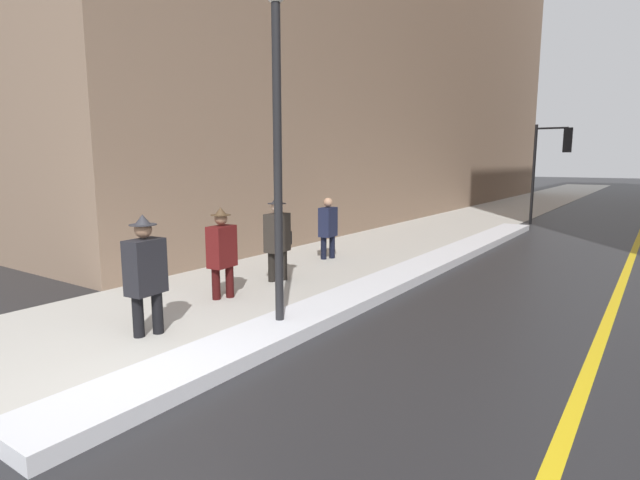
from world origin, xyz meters
name	(u,v)px	position (x,y,z in m)	size (l,w,h in m)	color
ground_plane	(144,384)	(0.00, 0.00, 0.00)	(160.00, 160.00, 0.00)	#232326
sidewalk_slab	(451,226)	(-2.00, 15.00, 0.01)	(4.00, 80.00, 0.01)	#B2AFA8
road_centre_stripe	(638,240)	(4.00, 15.00, 0.00)	(0.16, 80.00, 0.00)	gold
snow_bank_curb	(421,268)	(0.26, 6.96, 0.09)	(0.87, 17.03, 0.19)	silver
lamp_post	(277,130)	(0.16, 2.17, 2.85)	(0.28, 0.28, 4.73)	black
traffic_light_near	(554,153)	(0.99, 17.51, 2.74)	(1.31, 0.36, 3.79)	black
pedestrian_nearside	(145,271)	(-1.25, 1.00, 0.94)	(0.37, 0.55, 1.72)	black
pedestrian_in_fedora	(222,249)	(-1.77, 2.95, 0.90)	(0.35, 0.53, 1.64)	#340C0C
pedestrian_with_shoulder_bag	(278,235)	(-1.82, 4.54, 0.95)	(0.37, 0.76, 1.74)	black
pedestrian_in_glasses	(328,225)	(-2.26, 7.05, 0.85)	(0.34, 0.52, 1.54)	black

